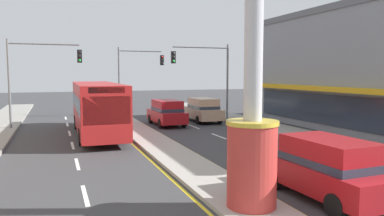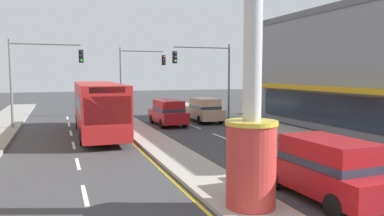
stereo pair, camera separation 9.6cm
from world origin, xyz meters
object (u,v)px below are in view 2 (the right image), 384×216
(traffic_light_left_side, at_px, (38,68))
(suv_mid_left_lane, at_px, (168,112))
(suv_near_right_lane, at_px, (204,110))
(district_sign, at_px, (253,64))
(traffic_light_right_side, at_px, (209,69))
(suv_far_right_lane, at_px, (326,168))
(bus_near_left_lane, at_px, (98,105))
(traffic_light_median_far, at_px, (137,70))

(traffic_light_left_side, height_order, suv_mid_left_lane, traffic_light_left_side)
(traffic_light_left_side, relative_size, suv_near_right_lane, 1.34)
(traffic_light_left_side, bearing_deg, suv_near_right_lane, -1.52)
(district_sign, height_order, traffic_light_left_side, district_sign)
(traffic_light_right_side, distance_m, suv_near_right_lane, 3.29)
(suv_far_right_lane, bearing_deg, district_sign, -177.41)
(suv_near_right_lane, distance_m, suv_mid_left_lane, 3.44)
(suv_near_right_lane, distance_m, suv_far_right_lane, 18.79)
(traffic_light_right_side, xyz_separation_m, suv_far_right_lane, (-3.58, -18.24, -3.26))
(suv_mid_left_lane, bearing_deg, suv_near_right_lane, 16.72)
(bus_near_left_lane, relative_size, suv_mid_left_lane, 2.43)
(traffic_light_right_side, distance_m, suv_far_right_lane, 18.87)
(traffic_light_right_side, xyz_separation_m, suv_near_right_lane, (-0.29, 0.26, -3.26))
(traffic_light_left_side, relative_size, suv_far_right_lane, 1.33)
(traffic_light_right_side, distance_m, bus_near_left_lane, 9.81)
(suv_near_right_lane, xyz_separation_m, bus_near_left_lane, (-8.63, -3.57, 0.88))
(district_sign, distance_m, traffic_light_left_side, 19.95)
(traffic_light_left_side, height_order, suv_near_right_lane, traffic_light_left_side)
(traffic_light_right_side, bearing_deg, district_sign, -108.81)
(district_sign, xyz_separation_m, traffic_light_left_side, (-6.25, 18.94, 0.12))
(traffic_light_left_side, height_order, traffic_light_right_side, same)
(traffic_light_left_side, relative_size, suv_mid_left_lane, 1.34)
(traffic_light_median_far, distance_m, suv_far_right_lane, 24.90)
(traffic_light_median_far, xyz_separation_m, suv_mid_left_lane, (0.83, -7.17, -3.21))
(district_sign, relative_size, traffic_light_left_side, 1.39)
(traffic_light_left_side, bearing_deg, suv_mid_left_lane, -8.38)
(traffic_light_left_side, distance_m, traffic_light_median_far, 9.99)
(district_sign, xyz_separation_m, suv_mid_left_lane, (2.67, 17.63, -3.14))
(district_sign, xyz_separation_m, traffic_light_median_far, (1.84, 24.79, 0.07))
(traffic_light_median_far, xyz_separation_m, suv_near_right_lane, (4.13, -6.18, -3.21))
(district_sign, height_order, suv_near_right_lane, district_sign)
(suv_near_right_lane, bearing_deg, traffic_light_left_side, 178.48)
(traffic_light_left_side, distance_m, suv_far_right_lane, 21.08)
(traffic_light_right_side, height_order, traffic_light_median_far, same)
(suv_near_right_lane, distance_m, bus_near_left_lane, 9.38)
(traffic_light_left_side, bearing_deg, district_sign, -71.73)
(traffic_light_left_side, bearing_deg, bus_near_left_lane, -47.37)
(bus_near_left_lane, bearing_deg, traffic_light_right_side, 20.38)
(traffic_light_median_far, xyz_separation_m, bus_near_left_lane, (-4.51, -9.75, -2.33))
(district_sign, distance_m, traffic_light_right_side, 19.40)
(suv_far_right_lane, distance_m, suv_mid_left_lane, 17.50)
(traffic_light_left_side, xyz_separation_m, suv_far_right_lane, (8.92, -18.82, -3.26))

